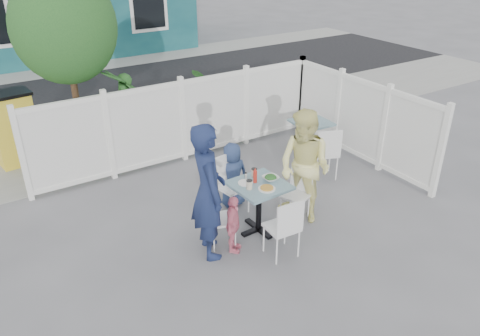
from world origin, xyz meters
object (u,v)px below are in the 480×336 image
woman (304,167)px  main_table (259,195)px  chair_right (298,189)px  man (208,192)px  spare_table (311,129)px  boy (232,175)px  toddler (233,225)px  utility_cabinet (14,130)px  chair_near (285,225)px  chair_left (216,215)px  chair_back (229,180)px

woman → main_table: bearing=-110.0°
chair_right → man: size_ratio=0.43×
spare_table → chair_right: size_ratio=0.87×
chair_right → woman: (0.05, -0.06, 0.40)m
spare_table → boy: bearing=-161.8°
spare_table → woman: (-1.59, -1.68, 0.32)m
woman → toddler: bearing=-98.4°
utility_cabinet → main_table: bearing=-66.7°
chair_near → woman: 1.14m
utility_cabinet → woman: 5.62m
chair_right → chair_left: bearing=66.7°
chair_back → boy: 0.19m
main_table → chair_back: chair_back is taller
chair_right → boy: (-0.66, 0.87, 0.06)m
chair_left → chair_near: bearing=55.7°
utility_cabinet → chair_left: (1.89, -4.39, -0.19)m
utility_cabinet → woman: (3.38, -4.49, 0.21)m
chair_right → chair_back: (-0.79, 0.75, 0.06)m
spare_table → toddler: toddler is taller
chair_back → utility_cabinet: bearing=-64.0°
man → woman: 1.66m
main_table → woman: size_ratio=0.45×
woman → chair_left: bearing=-108.6°
main_table → chair_right: bearing=-1.1°
main_table → toddler: 0.66m
main_table → chair_near: size_ratio=0.86×
spare_table → chair_right: bearing=-135.2°
main_table → spare_table: size_ratio=1.08×
chair_left → woman: bearing=102.1°
chair_back → woman: bearing=128.1°
utility_cabinet → man: bearing=-76.0°
chair_back → man: size_ratio=0.49×
man → toddler: size_ratio=2.23×
chair_back → toddler: bearing=52.7°
chair_left → main_table: bearing=103.6°
main_table → chair_near: 0.74m
main_table → chair_left: (-0.71, 0.03, -0.12)m
chair_right → woman: size_ratio=0.47×
main_table → chair_back: 0.74m
chair_right → chair_back: bearing=25.2°
main_table → chair_near: (-0.08, -0.73, -0.08)m
man → woman: size_ratio=1.09×
spare_table → chair_right: (-1.64, -1.63, -0.08)m
spare_table → utility_cabinet: bearing=150.5°
spare_table → chair_near: bearing=-136.2°
chair_right → chair_back: size_ratio=0.89×
main_table → chair_back: (-0.07, 0.73, -0.06)m
utility_cabinet → main_table: size_ratio=1.71×
spare_table → toddler: 3.49m
spare_table → woman: bearing=-133.3°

